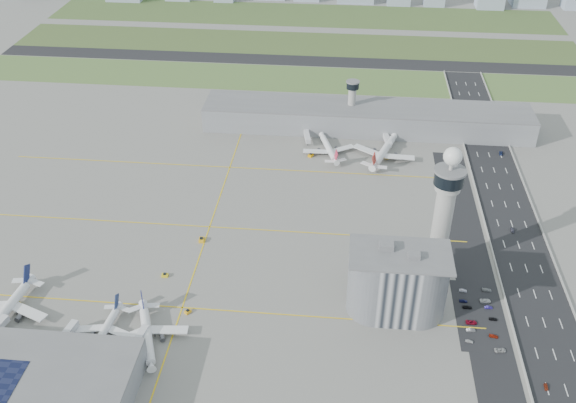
# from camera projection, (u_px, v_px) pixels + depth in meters

# --- Properties ---
(ground) EXTENTS (1000.00, 1000.00, 0.00)m
(ground) POSITION_uv_depth(u_px,v_px,m) (281.00, 269.00, 300.90)
(ground) COLOR gray
(grass_strip_0) EXTENTS (480.00, 50.00, 0.08)m
(grass_strip_0) POSITION_uv_depth(u_px,v_px,m) (286.00, 78.00, 488.47)
(grass_strip_0) COLOR #4A6B33
(grass_strip_0) RESTS_ON ground
(grass_strip_1) EXTENTS (480.00, 60.00, 0.08)m
(grass_strip_1) POSITION_uv_depth(u_px,v_px,m) (295.00, 44.00, 550.46)
(grass_strip_1) COLOR #3E5126
(grass_strip_1) RESTS_ON ground
(grass_strip_2) EXTENTS (480.00, 70.00, 0.08)m
(grass_strip_2) POSITION_uv_depth(u_px,v_px,m) (302.00, 15.00, 616.58)
(grass_strip_2) COLOR #435B2B
(grass_strip_2) RESTS_ON ground
(runway) EXTENTS (480.00, 22.00, 0.10)m
(runway) POSITION_uv_depth(u_px,v_px,m) (291.00, 60.00, 519.04)
(runway) COLOR black
(runway) RESTS_ON ground
(highway) EXTENTS (28.00, 500.00, 0.10)m
(highway) POSITION_uv_depth(u_px,v_px,m) (532.00, 285.00, 291.52)
(highway) COLOR black
(highway) RESTS_ON ground
(barrier_left) EXTENTS (0.60, 500.00, 1.20)m
(barrier_left) POSITION_uv_depth(u_px,v_px,m) (501.00, 282.00, 292.35)
(barrier_left) COLOR #9E9E99
(barrier_left) RESTS_ON ground
(barrier_right) EXTENTS (0.60, 500.00, 1.20)m
(barrier_right) POSITION_uv_depth(u_px,v_px,m) (564.00, 286.00, 290.08)
(barrier_right) COLOR #9E9E99
(barrier_right) RESTS_ON ground
(landside_road) EXTENTS (18.00, 260.00, 0.08)m
(landside_road) POSITION_uv_depth(u_px,v_px,m) (479.00, 296.00, 285.29)
(landside_road) COLOR black
(landside_road) RESTS_ON ground
(parking_lot) EXTENTS (20.00, 44.00, 0.10)m
(parking_lot) POSITION_uv_depth(u_px,v_px,m) (478.00, 315.00, 275.53)
(parking_lot) COLOR black
(parking_lot) RESTS_ON ground
(taxiway_line_h_0) EXTENTS (260.00, 0.60, 0.01)m
(taxiway_line_h_0) POSITION_uv_depth(u_px,v_px,m) (182.00, 308.00, 279.36)
(taxiway_line_h_0) COLOR yellow
(taxiway_line_h_0) RESTS_ON ground
(taxiway_line_h_1) EXTENTS (260.00, 0.60, 0.01)m
(taxiway_line_h_1) POSITION_uv_depth(u_px,v_px,m) (210.00, 227.00, 328.95)
(taxiway_line_h_1) COLOR yellow
(taxiway_line_h_1) RESTS_ON ground
(taxiway_line_h_2) EXTENTS (260.00, 0.60, 0.01)m
(taxiway_line_h_2) POSITION_uv_depth(u_px,v_px,m) (230.00, 167.00, 378.54)
(taxiway_line_h_2) COLOR yellow
(taxiway_line_h_2) RESTS_ON ground
(taxiway_line_v) EXTENTS (0.60, 260.00, 0.01)m
(taxiway_line_v) POSITION_uv_depth(u_px,v_px,m) (210.00, 227.00, 328.95)
(taxiway_line_v) COLOR yellow
(taxiway_line_v) RESTS_ON ground
(control_tower) EXTENTS (14.00, 14.00, 64.50)m
(control_tower) POSITION_uv_depth(u_px,v_px,m) (445.00, 207.00, 282.14)
(control_tower) COLOR #ADAAA5
(control_tower) RESTS_ON ground
(secondary_tower) EXTENTS (8.60, 8.60, 31.90)m
(secondary_tower) POSITION_uv_depth(u_px,v_px,m) (352.00, 100.00, 411.97)
(secondary_tower) COLOR #ADAAA5
(secondary_tower) RESTS_ON ground
(admin_building) EXTENTS (42.00, 24.00, 33.50)m
(admin_building) POSITION_uv_depth(u_px,v_px,m) (397.00, 283.00, 269.97)
(admin_building) COLOR #B2B2B7
(admin_building) RESTS_ON ground
(terminal_pier) EXTENTS (210.00, 32.00, 15.80)m
(terminal_pier) POSITION_uv_depth(u_px,v_px,m) (366.00, 117.00, 415.57)
(terminal_pier) COLOR gray
(terminal_pier) RESTS_ON ground
(near_terminal) EXTENTS (84.00, 42.00, 13.00)m
(near_terminal) POSITION_uv_depth(u_px,v_px,m) (20.00, 383.00, 236.69)
(near_terminal) COLOR gray
(near_terminal) RESTS_ON ground
(airplane_near_a) EXTENTS (40.98, 46.87, 12.21)m
(airplane_near_a) POSITION_uv_depth(u_px,v_px,m) (4.00, 306.00, 271.36)
(airplane_near_a) COLOR white
(airplane_near_a) RESTS_ON ground
(airplane_near_b) EXTENTS (31.89, 36.54, 9.56)m
(airplane_near_b) POSITION_uv_depth(u_px,v_px,m) (103.00, 329.00, 262.03)
(airplane_near_b) COLOR white
(airplane_near_b) RESTS_ON ground
(airplane_near_c) EXTENTS (46.18, 49.61, 11.21)m
(airplane_near_c) POSITION_uv_depth(u_px,v_px,m) (147.00, 331.00, 259.74)
(airplane_near_c) COLOR white
(airplane_near_c) RESTS_ON ground
(airplane_far_a) EXTENTS (42.50, 46.31, 10.76)m
(airplane_far_a) POSITION_uv_depth(u_px,v_px,m) (329.00, 145.00, 390.50)
(airplane_far_a) COLOR white
(airplane_far_a) RESTS_ON ground
(airplane_far_b) EXTENTS (51.65, 55.97, 12.85)m
(airplane_far_b) POSITION_uv_depth(u_px,v_px,m) (384.00, 147.00, 385.71)
(airplane_far_b) COLOR white
(airplane_far_b) RESTS_ON ground
(jet_bridge_near_1) EXTENTS (5.39, 14.31, 5.70)m
(jet_bridge_near_1) POSITION_uv_depth(u_px,v_px,m) (58.00, 349.00, 255.65)
(jet_bridge_near_1) COLOR silver
(jet_bridge_near_1) RESTS_ON ground
(jet_bridge_near_2) EXTENTS (5.39, 14.31, 5.70)m
(jet_bridge_near_2) POSITION_uv_depth(u_px,v_px,m) (131.00, 354.00, 253.21)
(jet_bridge_near_2) COLOR silver
(jet_bridge_near_2) RESTS_ON ground
(jet_bridge_far_0) EXTENTS (5.39, 14.31, 5.70)m
(jet_bridge_far_0) POSITION_uv_depth(u_px,v_px,m) (306.00, 133.00, 408.25)
(jet_bridge_far_0) COLOR silver
(jet_bridge_far_0) RESTS_ON ground
(jet_bridge_far_1) EXTENTS (5.39, 14.31, 5.70)m
(jet_bridge_far_1) POSITION_uv_depth(u_px,v_px,m) (385.00, 137.00, 404.18)
(jet_bridge_far_1) COLOR silver
(jet_bridge_far_1) RESTS_ON ground
(tug_0) EXTENTS (3.75, 3.71, 1.82)m
(tug_0) POSITION_uv_depth(u_px,v_px,m) (18.00, 304.00, 280.01)
(tug_0) COLOR #FBC503
(tug_0) RESTS_ON ground
(tug_1) EXTENTS (3.07, 2.19, 1.73)m
(tug_1) POSITION_uv_depth(u_px,v_px,m) (165.00, 275.00, 296.19)
(tug_1) COLOR yellow
(tug_1) RESTS_ON ground
(tug_2) EXTENTS (3.16, 3.33, 1.59)m
(tug_2) POSITION_uv_depth(u_px,v_px,m) (188.00, 311.00, 276.28)
(tug_2) COLOR #F5A916
(tug_2) RESTS_ON ground
(tug_3) EXTENTS (2.70, 3.75, 2.09)m
(tug_3) POSITION_uv_depth(u_px,v_px,m) (202.00, 239.00, 318.40)
(tug_3) COLOR yellow
(tug_3) RESTS_ON ground
(tug_4) EXTENTS (3.54, 4.07, 1.98)m
(tug_4) POSITION_uv_depth(u_px,v_px,m) (311.00, 155.00, 388.87)
(tug_4) COLOR #F09F04
(tug_4) RESTS_ON ground
(tug_5) EXTENTS (3.89, 3.61, 1.86)m
(tug_5) POSITION_uv_depth(u_px,v_px,m) (387.00, 157.00, 386.98)
(tug_5) COLOR yellow
(tug_5) RESTS_ON ground
(car_lot_0) EXTENTS (3.35, 1.77, 1.09)m
(car_lot_0) POSITION_uv_depth(u_px,v_px,m) (469.00, 341.00, 262.15)
(car_lot_0) COLOR silver
(car_lot_0) RESTS_ON ground
(car_lot_1) EXTENTS (3.92, 1.84, 1.24)m
(car_lot_1) POSITION_uv_depth(u_px,v_px,m) (471.00, 330.00, 267.31)
(car_lot_1) COLOR gray
(car_lot_1) RESTS_ON ground
(car_lot_2) EXTENTS (4.71, 2.18, 1.31)m
(car_lot_2) POSITION_uv_depth(u_px,v_px,m) (471.00, 322.00, 271.00)
(car_lot_2) COLOR maroon
(car_lot_2) RESTS_ON ground
(car_lot_3) EXTENTS (4.10, 1.75, 1.18)m
(car_lot_3) POSITION_uv_depth(u_px,v_px,m) (467.00, 307.00, 278.76)
(car_lot_3) COLOR black
(car_lot_3) RESTS_ON ground
(car_lot_4) EXTENTS (3.58, 1.53, 1.21)m
(car_lot_4) POSITION_uv_depth(u_px,v_px,m) (463.00, 301.00, 282.02)
(car_lot_4) COLOR #131748
(car_lot_4) RESTS_ON ground
(car_lot_5) EXTENTS (3.55, 1.45, 1.14)m
(car_lot_5) POSITION_uv_depth(u_px,v_px,m) (463.00, 291.00, 287.71)
(car_lot_5) COLOR #ADADBD
(car_lot_5) RESTS_ON ground
(car_lot_6) EXTENTS (4.85, 2.71, 1.28)m
(car_lot_6) POSITION_uv_depth(u_px,v_px,m) (500.00, 350.00, 257.94)
(car_lot_6) COLOR #A5A5A5
(car_lot_6) RESTS_ON ground
(car_lot_7) EXTENTS (3.97, 2.14, 1.09)m
(car_lot_7) POSITION_uv_depth(u_px,v_px,m) (494.00, 336.00, 264.49)
(car_lot_7) COLOR maroon
(car_lot_7) RESTS_ON ground
(car_lot_8) EXTENTS (3.56, 1.72, 1.17)m
(car_lot_8) POSITION_uv_depth(u_px,v_px,m) (493.00, 319.00, 272.71)
(car_lot_8) COLOR black
(car_lot_8) RESTS_ON ground
(car_lot_9) EXTENTS (3.52, 1.48, 1.13)m
(car_lot_9) POSITION_uv_depth(u_px,v_px,m) (489.00, 307.00, 278.67)
(car_lot_9) COLOR navy
(car_lot_9) RESTS_ON ground
(car_lot_10) EXTENTS (4.93, 2.64, 1.31)m
(car_lot_10) POSITION_uv_depth(u_px,v_px,m) (485.00, 301.00, 282.02)
(car_lot_10) COLOR silver
(car_lot_10) RESTS_ON ground
(car_lot_11) EXTENTS (4.18, 1.73, 1.21)m
(car_lot_11) POSITION_uv_depth(u_px,v_px,m) (487.00, 290.00, 288.05)
(car_lot_11) COLOR gray
(car_lot_11) RESTS_ON ground
(car_hw_0) EXTENTS (1.51, 3.40, 1.14)m
(car_hw_0) POSITION_uv_depth(u_px,v_px,m) (546.00, 387.00, 242.66)
(car_hw_0) COLOR maroon
(car_hw_0) RESTS_ON ground
(car_hw_1) EXTENTS (1.44, 3.98, 1.31)m
(car_hw_1) POSITION_uv_depth(u_px,v_px,m) (512.00, 230.00, 325.53)
(car_hw_1) COLOR black
(car_hw_1) RESTS_ON ground
(car_hw_2) EXTENTS (2.85, 4.90, 1.28)m
(car_hw_2) POSITION_uv_depth(u_px,v_px,m) (501.00, 153.00, 391.18)
(car_hw_2) COLOR navy
(car_hw_2) RESTS_ON ground
(car_hw_4) EXTENTS (1.64, 3.32, 1.09)m
(car_hw_4) POSITION_uv_depth(u_px,v_px,m) (464.00, 111.00, 440.38)
(car_hw_4) COLOR #969BA0
(car_hw_4) RESTS_ON ground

